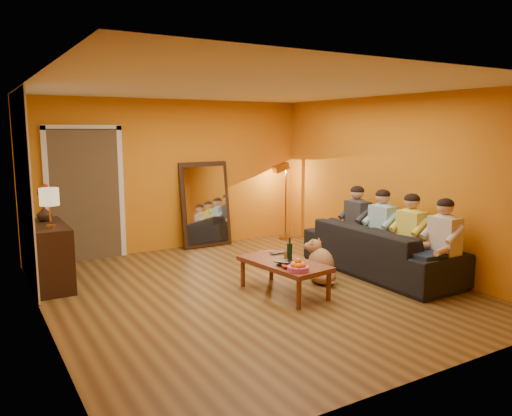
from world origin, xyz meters
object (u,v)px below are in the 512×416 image
person_far_left (444,245)px  laptop (281,253)px  mirror_frame (205,204)px  dog (321,261)px  floor_lamp (286,202)px  person_mid_right (382,231)px  tumbler (287,254)px  vase (44,214)px  coffee_table (284,277)px  person_mid_left (411,237)px  sofa (380,249)px  wine_bottle (290,250)px  person_far_right (357,224)px  table_lamp (50,208)px  sideboard (50,255)px

person_far_left → laptop: (-1.65, 1.32, -0.18)m
mirror_frame → laptop: (-0.07, -2.58, -0.33)m
mirror_frame → dog: (0.43, -2.82, -0.45)m
floor_lamp → person_mid_right: floor_lamp is taller
mirror_frame → tumbler: bearing=-92.7°
person_far_left → vase: (-4.37, 3.07, 0.35)m
dog → person_far_left: person_far_left is taller
coffee_table → person_mid_left: bearing=-20.6°
vase → mirror_frame: bearing=16.6°
tumbler → vase: vase is taller
sofa → floor_lamp: (0.10, 2.62, 0.36)m
coffee_table → floor_lamp: floor_lamp is taller
wine_bottle → mirror_frame: bearing=86.1°
coffee_table → tumbler: (0.12, 0.12, 0.26)m
person_mid_right → wine_bottle: size_ratio=3.94×
person_far_left → person_far_right: same height
mirror_frame → person_far_right: mirror_frame is taller
floor_lamp → person_mid_left: 3.07m
coffee_table → laptop: bearing=55.2°
table_lamp → sofa: 4.57m
floor_lamp → dog: (-1.12, -2.54, -0.41)m
mirror_frame → vase: (-2.79, -0.83, 0.20)m
person_mid_right → person_far_left: bearing=-90.0°
person_far_right → table_lamp: bearing=168.8°
person_far_right → vase: (-4.37, 1.42, 0.35)m
floor_lamp → person_mid_right: bearing=-82.7°
vase → laptop: bearing=-32.7°
wine_bottle → laptop: wine_bottle is taller
table_lamp → wine_bottle: table_lamp is taller
sofa → person_mid_left: person_mid_left is taller
sideboard → sofa: 4.61m
sideboard → person_mid_right: 4.70m
sideboard → table_lamp: bearing=-90.0°
mirror_frame → sideboard: size_ratio=1.29×
coffee_table → wine_bottle: wine_bottle is taller
person_mid_left → floor_lamp: bearing=90.6°
person_mid_left → vase: bearing=150.0°
floor_lamp → tumbler: (-1.68, -2.53, -0.25)m
dog → tumbler: size_ratio=5.68×
person_far_right → wine_bottle: (-1.78, -0.73, -0.03)m
dog → wine_bottle: (-0.63, -0.16, 0.27)m
coffee_table → laptop: laptop is taller
person_far_left → person_mid_left: (0.00, 0.55, 0.00)m
person_far_right → tumbler: bearing=-162.0°
person_far_left → person_mid_right: same height
sofa → vase: size_ratio=11.70×
dog → laptop: dog is taller
mirror_frame → person_far_left: size_ratio=1.25×
person_mid_left → wine_bottle: (-1.78, 0.37, -0.03)m
table_lamp → vase: (0.00, 0.55, -0.15)m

